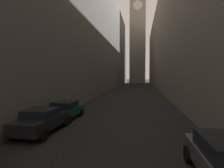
# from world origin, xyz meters

# --- Properties ---
(ground_plane) EXTENTS (264.00, 264.00, 0.00)m
(ground_plane) POSITION_xyz_m (0.00, 48.00, 0.00)
(ground_plane) COLOR black
(building_block_left) EXTENTS (15.71, 108.00, 25.32)m
(building_block_left) POSITION_xyz_m (-13.35, 50.00, 12.66)
(building_block_left) COLOR slate
(building_block_left) RESTS_ON ground
(building_block_right) EXTENTS (14.06, 108.00, 21.96)m
(building_block_right) POSITION_xyz_m (12.53, 50.00, 10.98)
(building_block_right) COLOR gray
(building_block_right) RESTS_ON ground
(clock_tower) EXTENTS (7.42, 7.42, 54.88)m
(clock_tower) POSITION_xyz_m (0.00, 93.11, 28.52)
(clock_tower) COLOR gray
(clock_tower) RESTS_ON ground
(parked_car_left_third) EXTENTS (2.04, 4.39, 1.48)m
(parked_car_left_third) POSITION_xyz_m (-4.40, 19.36, 0.77)
(parked_car_left_third) COLOR black
(parked_car_left_third) RESTS_ON ground
(parked_car_left_far) EXTENTS (1.99, 4.23, 1.44)m
(parked_car_left_far) POSITION_xyz_m (-4.40, 22.97, 0.74)
(parked_car_left_far) COLOR #05472D
(parked_car_left_far) RESTS_ON ground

